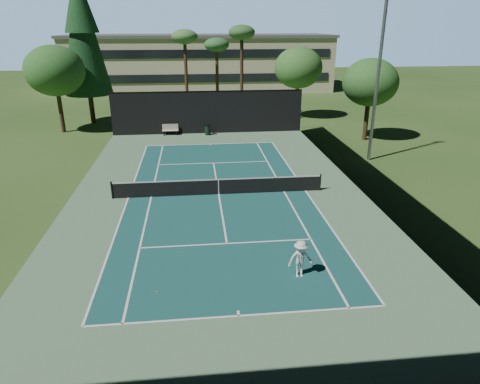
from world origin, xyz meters
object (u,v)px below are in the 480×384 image
object	(u,v)px
tennis_ball_c	(211,177)
trash_bin	(208,130)
tennis_ball_d	(132,183)
tennis_net	(219,186)
tennis_ball_b	(196,180)
player	(300,259)
tennis_ball_a	(158,292)
park_bench	(170,129)

from	to	relation	value
tennis_ball_c	trash_bin	bearing A→B (deg)	88.98
tennis_ball_d	tennis_ball_c	bearing A→B (deg)	7.07
tennis_net	tennis_ball_b	distance (m)	3.13
player	tennis_ball_a	bearing A→B (deg)	179.65
tennis_net	tennis_ball_c	world-z (taller)	tennis_net
tennis_net	park_bench	distance (m)	16.13
park_bench	trash_bin	world-z (taller)	park_bench
tennis_ball_d	trash_bin	xyz separation A→B (m)	(5.45, 12.81, 0.44)
tennis_ball_a	trash_bin	bearing A→B (deg)	83.43
tennis_ball_a	tennis_ball_c	size ratio (longest dim) A/B	0.93
player	park_bench	size ratio (longest dim) A/B	1.10
tennis_net	player	xyz separation A→B (m)	(2.80, -9.53, 0.26)
tennis_ball_a	tennis_ball_c	world-z (taller)	tennis_ball_c
tennis_ball_b	tennis_ball_c	bearing A→B (deg)	18.52
tennis_net	tennis_ball_b	xyz separation A→B (m)	(-1.34, 2.78, -0.52)
tennis_ball_d	trash_bin	distance (m)	13.93
tennis_ball_b	tennis_net	bearing A→B (deg)	-64.25
player	tennis_ball_c	bearing A→B (deg)	98.04
park_bench	tennis_ball_b	bearing A→B (deg)	-80.05
tennis_ball_a	tennis_ball_c	bearing A→B (deg)	78.43
tennis_ball_a	tennis_ball_d	distance (m)	12.81
tennis_ball_b	trash_bin	world-z (taller)	trash_bin
tennis_ball_a	tennis_ball_b	world-z (taller)	tennis_ball_b
tennis_net	tennis_ball_d	xyz separation A→B (m)	(-5.55, 2.48, -0.52)
tennis_ball_a	trash_bin	size ratio (longest dim) A/B	0.07
tennis_net	player	world-z (taller)	player
park_bench	trash_bin	distance (m)	3.55
tennis_net	park_bench	size ratio (longest dim) A/B	8.60
park_bench	tennis_ball_c	bearing A→B (deg)	-75.30
player	trash_bin	bearing A→B (deg)	90.89
trash_bin	player	bearing A→B (deg)	-83.35
tennis_ball_b	tennis_ball_c	world-z (taller)	same
tennis_net	tennis_ball_a	distance (m)	10.54
tennis_ball_a	tennis_ball_d	size ratio (longest dim) A/B	0.90
tennis_ball_b	trash_bin	size ratio (longest dim) A/B	0.08
tennis_net	tennis_ball_d	distance (m)	6.10
player	trash_bin	world-z (taller)	player
tennis_ball_d	tennis_ball_a	bearing A→B (deg)	-78.61
park_bench	player	bearing A→B (deg)	-75.75
park_bench	trash_bin	size ratio (longest dim) A/B	1.59
park_bench	tennis_net	bearing A→B (deg)	-77.06
tennis_ball_c	park_bench	bearing A→B (deg)	104.70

